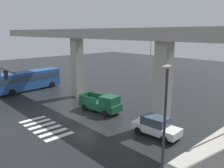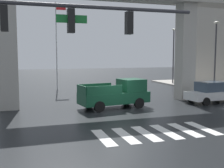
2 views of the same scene
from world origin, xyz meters
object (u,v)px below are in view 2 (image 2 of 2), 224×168
Objects in this scene: pickup_truck at (118,94)px; flagpole at (57,39)px; traffic_signal_mast at (38,35)px; street_lamp_far_north at (174,49)px; sedan_white at (211,92)px; street_lamp_mid_block at (216,48)px.

flagpole is at bearing 102.82° from pickup_truck.
traffic_signal_mast is at bearing -123.56° from pickup_truck.
sedan_white is at bearing -107.74° from street_lamp_far_north.
street_lamp_mid_block is 0.75× the size of flagpole.
street_lamp_mid_block is (18.33, 14.00, 0.01)m from traffic_signal_mast.
pickup_truck reaches higher than sedan_white.
street_lamp_mid_block is (12.20, 4.76, 3.57)m from pickup_truck.
street_lamp_far_north is at bearing 90.00° from street_lamp_mid_block.
pickup_truck is at bearing -77.18° from flagpole.
sedan_white is at bearing -129.76° from street_lamp_mid_block.
flagpole is at bearing 81.19° from traffic_signal_mast.
sedan_white is 16.99m from traffic_signal_mast.
pickup_truck is at bearing 177.07° from sedan_white.
street_lamp_far_north is (4.29, 13.42, 3.70)m from sedan_white.
sedan_white is at bearing -49.85° from flagpole.
pickup_truck is 1.20× the size of sedan_white.
traffic_signal_mast is (-6.13, -9.24, 3.56)m from pickup_truck.
sedan_white is (7.90, -0.40, -0.14)m from pickup_truck.
traffic_signal_mast is (-14.03, -8.84, 3.70)m from sedan_white.
traffic_signal_mast is 21.80m from flagpole.
street_lamp_far_north is (0.00, 8.26, 0.00)m from street_lamp_mid_block.
sedan_white is 0.61× the size of street_lamp_far_north.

